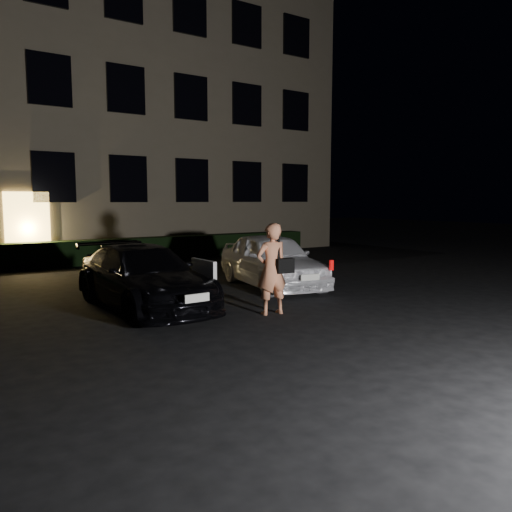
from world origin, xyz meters
TOP-DOWN VIEW (x-y plane):
  - ground at (0.00, 0.00)m, footprint 80.00×80.00m
  - building at (-0.00, 14.99)m, footprint 20.00×8.11m
  - hedge at (0.00, 10.50)m, footprint 15.00×0.70m
  - sedan at (-2.66, 2.78)m, footprint 1.99×4.55m
  - hatch at (1.00, 3.30)m, footprint 2.38×4.32m
  - man at (-0.84, 0.75)m, footprint 0.74×0.50m

SIDE VIEW (x-z plane):
  - ground at x=0.00m, z-range 0.00..0.00m
  - hedge at x=0.00m, z-range 0.00..0.85m
  - sedan at x=-2.66m, z-range 0.00..1.28m
  - hatch at x=1.00m, z-range 0.00..1.39m
  - man at x=-0.84m, z-range 0.00..1.79m
  - building at x=0.00m, z-range 0.00..12.00m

